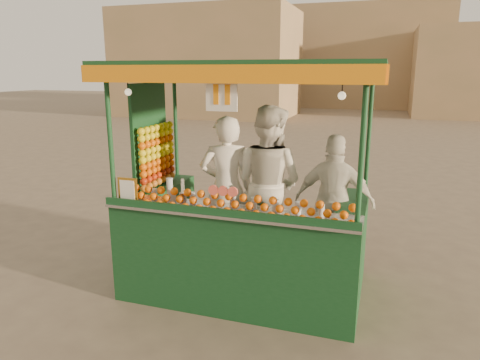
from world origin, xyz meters
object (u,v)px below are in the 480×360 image
(vendor_left, at_px, (226,188))
(vendor_middle, at_px, (268,183))
(juice_cart, at_px, (238,221))
(vendor_right, at_px, (334,202))

(vendor_left, bearing_deg, vendor_middle, 177.90)
(juice_cart, relative_size, vendor_left, 1.67)
(juice_cart, xyz_separation_m, vendor_middle, (0.24, 0.43, 0.39))
(vendor_right, bearing_deg, juice_cart, 21.11)
(juice_cart, height_order, vendor_middle, juice_cart)
(juice_cart, height_order, vendor_left, juice_cart)
(juice_cart, bearing_deg, vendor_left, 132.27)
(vendor_left, distance_m, vendor_middle, 0.52)
(vendor_middle, bearing_deg, juice_cart, 78.91)
(juice_cart, relative_size, vendor_right, 1.87)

